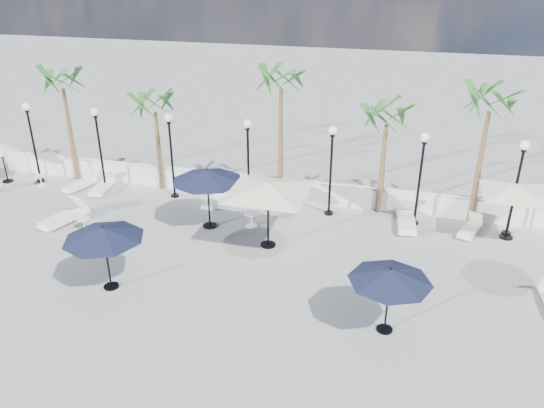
% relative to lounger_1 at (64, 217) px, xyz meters
% --- Properties ---
extents(ground, '(100.00, 100.00, 0.00)m').
position_rel_lounger_1_xyz_m(ground, '(6.76, -2.97, -0.27)').
color(ground, gray).
rests_on(ground, ground).
extents(balustrade, '(26.00, 0.30, 1.01)m').
position_rel_lounger_1_xyz_m(balustrade, '(6.76, 4.53, 0.20)').
color(balustrade, silver).
rests_on(balustrade, ground).
extents(lamppost_0, '(0.36, 0.36, 3.84)m').
position_rel_lounger_1_xyz_m(lamppost_0, '(-3.74, 3.53, 2.22)').
color(lamppost_0, black).
rests_on(lamppost_0, ground).
extents(lamppost_1, '(0.36, 0.36, 3.84)m').
position_rel_lounger_1_xyz_m(lamppost_1, '(-0.24, 3.53, 2.22)').
color(lamppost_1, black).
rests_on(lamppost_1, ground).
extents(lamppost_2, '(0.36, 0.36, 3.84)m').
position_rel_lounger_1_xyz_m(lamppost_2, '(3.26, 3.53, 2.22)').
color(lamppost_2, black).
rests_on(lamppost_2, ground).
extents(lamppost_3, '(0.36, 0.36, 3.84)m').
position_rel_lounger_1_xyz_m(lamppost_3, '(6.76, 3.53, 2.22)').
color(lamppost_3, black).
rests_on(lamppost_3, ground).
extents(lamppost_4, '(0.36, 0.36, 3.84)m').
position_rel_lounger_1_xyz_m(lamppost_4, '(10.26, 3.53, 2.22)').
color(lamppost_4, black).
rests_on(lamppost_4, ground).
extents(lamppost_5, '(0.36, 0.36, 3.84)m').
position_rel_lounger_1_xyz_m(lamppost_5, '(13.76, 3.53, 2.22)').
color(lamppost_5, black).
rests_on(lamppost_5, ground).
extents(lamppost_6, '(0.36, 0.36, 3.84)m').
position_rel_lounger_1_xyz_m(lamppost_6, '(17.26, 3.53, 2.22)').
color(lamppost_6, black).
rests_on(lamppost_6, ground).
extents(palm_0, '(2.60, 2.60, 5.50)m').
position_rel_lounger_1_xyz_m(palm_0, '(-2.24, 4.33, 4.26)').
color(palm_0, brown).
rests_on(palm_0, ground).
extents(palm_1, '(2.60, 2.60, 4.70)m').
position_rel_lounger_1_xyz_m(palm_1, '(2.26, 4.33, 3.49)').
color(palm_1, brown).
rests_on(palm_1, ground).
extents(palm_2, '(2.60, 2.60, 6.10)m').
position_rel_lounger_1_xyz_m(palm_2, '(7.96, 4.33, 4.85)').
color(palm_2, brown).
rests_on(palm_2, ground).
extents(palm_3, '(2.60, 2.60, 4.90)m').
position_rel_lounger_1_xyz_m(palm_3, '(12.26, 4.33, 3.68)').
color(palm_3, brown).
rests_on(palm_3, ground).
extents(palm_4, '(2.60, 2.60, 5.70)m').
position_rel_lounger_1_xyz_m(palm_4, '(15.96, 4.33, 4.46)').
color(palm_4, brown).
rests_on(palm_4, ground).
extents(lounger_1, '(1.30, 2.25, 0.80)m').
position_rel_lounger_1_xyz_m(lounger_1, '(0.00, 0.00, 0.00)').
color(lounger_1, white).
rests_on(lounger_1, ground).
extents(lounger_2, '(1.01, 1.81, 0.65)m').
position_rel_lounger_1_xyz_m(lounger_2, '(-1.38, 3.25, -0.05)').
color(lounger_2, white).
rests_on(lounger_2, ground).
extents(lounger_3, '(0.91, 1.95, 0.70)m').
position_rel_lounger_1_xyz_m(lounger_3, '(-0.25, 3.25, -0.03)').
color(lounger_3, white).
rests_on(lounger_3, ground).
extents(lounger_4, '(0.65, 1.71, 0.63)m').
position_rel_lounger_1_xyz_m(lounger_4, '(5.27, 3.25, -0.06)').
color(lounger_4, white).
rests_on(lounger_4, ground).
extents(lounger_5, '(0.89, 2.19, 0.80)m').
position_rel_lounger_1_xyz_m(lounger_5, '(13.44, 3.26, -0.00)').
color(lounger_5, white).
rests_on(lounger_5, ground).
extents(lounger_6, '(1.08, 1.73, 0.62)m').
position_rel_lounger_1_xyz_m(lounger_6, '(15.88, 3.25, -0.06)').
color(lounger_6, white).
rests_on(lounger_6, ground).
extents(side_table_0, '(0.51, 0.51, 0.49)m').
position_rel_lounger_1_xyz_m(side_table_0, '(-3.37, 3.09, 0.03)').
color(side_table_0, white).
rests_on(side_table_0, ground).
extents(side_table_1, '(0.51, 0.51, 0.50)m').
position_rel_lounger_1_xyz_m(side_table_1, '(1.13, -0.33, 0.03)').
color(side_table_1, white).
rests_on(side_table_1, ground).
extents(side_table_2, '(0.60, 0.60, 0.58)m').
position_rel_lounger_1_xyz_m(side_table_2, '(7.45, 1.66, 0.08)').
color(side_table_2, white).
rests_on(side_table_2, ground).
extents(parasol_navy_left, '(2.57, 2.57, 2.27)m').
position_rel_lounger_1_xyz_m(parasol_navy_left, '(4.23, -3.67, 1.73)').
color(parasol_navy_left, black).
rests_on(parasol_navy_left, ground).
extents(parasol_navy_mid, '(2.79, 2.79, 2.50)m').
position_rel_lounger_1_xyz_m(parasol_navy_mid, '(5.83, 1.20, 1.93)').
color(parasol_navy_mid, black).
rests_on(parasol_navy_mid, ground).
extents(parasol_navy_right, '(2.38, 2.38, 2.13)m').
position_rel_lounger_1_xyz_m(parasol_navy_right, '(13.07, -3.61, 1.61)').
color(parasol_navy_right, black).
rests_on(parasol_navy_right, ground).
extents(parasol_cream_sq_a, '(5.62, 5.62, 2.76)m').
position_rel_lounger_1_xyz_m(parasol_cream_sq_a, '(8.50, 0.31, 2.28)').
color(parasol_cream_sq_a, black).
rests_on(parasol_cream_sq_a, ground).
extents(parasol_cream_sq_b, '(4.79, 4.79, 2.40)m').
position_rel_lounger_1_xyz_m(parasol_cream_sq_b, '(17.22, 3.23, 1.95)').
color(parasol_cream_sq_b, black).
rests_on(parasol_cream_sq_b, ground).
extents(parasol_cream_small, '(1.63, 1.63, 2.00)m').
position_rel_lounger_1_xyz_m(parasol_cream_small, '(-5.24, 3.08, 1.44)').
color(parasol_cream_small, black).
rests_on(parasol_cream_small, ground).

